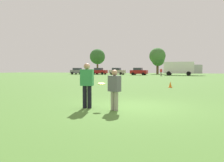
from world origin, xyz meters
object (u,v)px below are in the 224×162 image
Objects in this scene: parked_car_mid_left at (99,71)px; parked_car_mid_right at (139,71)px; player_defender at (114,88)px; traffic_cone at (170,85)px; player_thrower at (87,83)px; parked_car_near_left at (78,71)px; bystander_sideline_watcher at (161,72)px; box_truck at (182,68)px; frisbee at (101,84)px; parked_car_center at (117,71)px.

parked_car_mid_left is 11.64m from parked_car_mid_right.
player_defender reaches higher than traffic_cone.
player_thrower is at bearing -101.04° from traffic_cone.
parked_car_near_left is (-27.84, 46.12, 0.11)m from player_defender.
player_defender is at bearing -84.54° from bystander_sideline_watcher.
bystander_sideline_watcher is (-4.05, -5.47, -0.81)m from box_truck.
frisbee is 0.03× the size of box_truck.
traffic_cone is 42.50m from parked_car_mid_left.
player_defender is at bearing -2.66° from player_thrower.
frisbee is at bearing -85.37° from bystander_sideline_watcher.
parked_car_near_left is at bearing 128.98° from traffic_cone.
box_truck is at bearing -2.41° from parked_car_mid_left.
box_truck is (-0.74, 35.20, 1.52)m from traffic_cone.
traffic_cone is 36.08m from parked_car_mid_right.
player_thrower is 3.52× the size of traffic_cone.
parked_car_center is at bearing 3.86° from parked_car_near_left.
parked_car_center is at bearing 162.96° from parked_car_mid_right.
box_truck reaches higher than parked_car_mid_right.
parked_car_near_left is 24.69m from bystander_sideline_watcher.
bystander_sideline_watcher is at bearing 93.89° from player_thrower.
parked_car_near_left is at bearing -176.14° from parked_car_center.
parked_car_mid_right is (17.90, -1.17, 0.00)m from parked_car_near_left.
bystander_sideline_watcher is at bearing -126.52° from box_truck.
parked_car_mid_left is 0.50× the size of box_truck.
bystander_sideline_watcher is (12.46, -6.61, 0.02)m from parked_car_center.
parked_car_center is at bearing 152.07° from bystander_sideline_watcher.
parked_car_mid_right is at bearing -175.44° from box_truck.
traffic_cone is 0.11× the size of parked_car_mid_left.
traffic_cone is 0.11× the size of parked_car_mid_right.
player_thrower is 0.40× the size of parked_car_near_left.
parked_car_mid_right is 10.21m from box_truck.
parked_car_mid_right is 0.50× the size of box_truck.
parked_car_near_left is at bearing 120.12° from player_thrower.
parked_car_near_left reaches higher than bystander_sideline_watcher.
parked_car_near_left is (-26.73, 46.07, -0.03)m from player_thrower.
box_truck is at bearing -3.96° from parked_car_center.
parked_car_center reaches higher than bystander_sideline_watcher.
parked_car_center is 16.57m from box_truck.
parked_car_near_left is at bearing 176.25° from parked_car_mid_right.
parked_car_near_left is 17.93m from parked_car_mid_right.
parked_car_mid_right reaches higher than traffic_cone.
bystander_sideline_watcher is at bearing -27.93° from parked_car_center.
parked_car_mid_left is (-20.34, 46.62, -0.03)m from player_thrower.
player_defender is 0.34× the size of parked_car_mid_right.
box_truck is (10.14, 0.81, 0.83)m from parked_car_mid_right.
traffic_cone is 0.11× the size of parked_car_center.
player_defender is 0.34× the size of parked_car_mid_left.
parked_car_near_left is (-28.78, 35.57, 0.69)m from traffic_cone.
parked_car_center is (-15.20, 46.85, -0.03)m from player_thrower.
frisbee is 0.16× the size of bystander_sideline_watcher.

